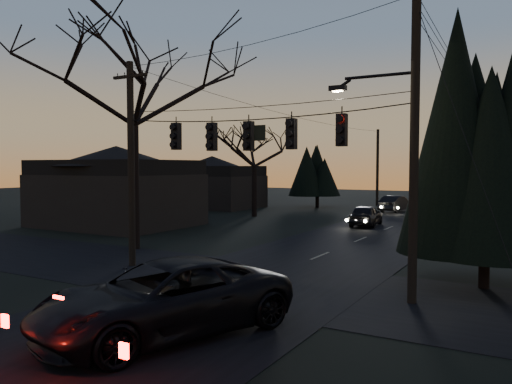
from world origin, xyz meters
The scene contains 16 objects.
main_road centered at (0.00, 20.00, 0.01)m, with size 8.00×120.00×0.02m, color black.
cross_road centered at (0.00, 10.00, 0.01)m, with size 60.00×7.00×0.02m, color black.
utility_pole_right centered at (5.50, 10.00, 0.00)m, with size 5.00×0.30×10.00m, color black, non-canonical shape.
utility_pole_left centered at (-6.00, 10.00, 0.00)m, with size 1.80×0.30×8.50m, color black, non-canonical shape.
utility_pole_far_r centered at (5.50, 38.00, 0.00)m, with size 1.80×0.30×8.50m, color black, non-canonical shape.
utility_pole_far_l centered at (-6.00, 46.00, 0.00)m, with size 0.30×0.30×8.00m, color black, non-canonical shape.
span_signal_assembly centered at (-0.24, 10.00, 5.32)m, with size 11.50×0.44×1.49m.
bare_tree_left centered at (-8.93, 13.28, 8.73)m, with size 9.05×9.05×12.49m.
evergreen_right centered at (7.23, 13.10, 5.01)m, with size 4.30×4.30×8.83m.
bare_tree_dist centered at (-11.83, 30.37, 5.82)m, with size 6.13×6.13×8.33m.
evergreen_dist centered at (-10.83, 41.44, 3.52)m, with size 3.84×3.84×5.85m.
house_left_near centered at (-17.00, 20.00, 2.80)m, with size 10.00×8.00×5.60m.
house_left_far centered at (-20.00, 36.00, 2.60)m, with size 9.00×7.00×5.20m.
suv_near centered at (0.80, 4.02, 0.91)m, with size 3.01×6.52×1.81m, color black.
sedan_oncoming_a centered at (-1.72, 28.46, 0.74)m, with size 1.74×4.32×1.47m, color black.
sedan_oncoming_b centered at (-2.63, 40.37, 0.73)m, with size 1.55×4.44×1.46m, color black.
Camera 1 is at (8.84, -5.45, 4.20)m, focal length 35.00 mm.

